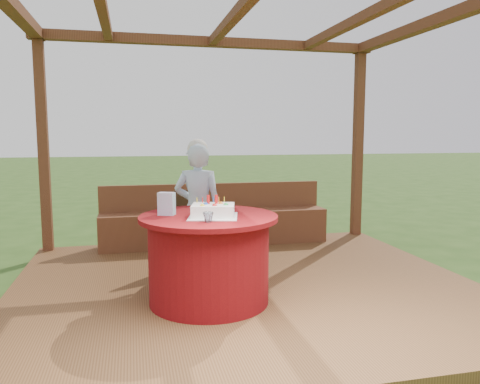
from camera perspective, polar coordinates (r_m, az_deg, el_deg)
name	(u,v)px	position (r m, az deg, el deg)	size (l,w,h in m)	color
ground	(246,295)	(4.75, 0.70, -12.44)	(60.00, 60.00, 0.00)	#2C4E1A
deck	(246,289)	(4.73, 0.70, -11.75)	(4.50, 4.00, 0.12)	brown
pergola	(246,45)	(4.55, 0.75, 17.49)	(4.50, 4.00, 2.72)	brown
bench	(215,224)	(6.27, -3.04, -3.96)	(3.00, 0.42, 0.80)	brown
table	(209,258)	(4.12, -3.81, -8.05)	(1.20, 1.20, 0.77)	maroon
chair	(196,225)	(5.19, -5.36, -4.05)	(0.53, 0.53, 0.85)	#3B2612
elderly_woman	(198,207)	(4.87, -5.12, -1.87)	(0.58, 0.48, 1.42)	#9EC3EB
birthday_cake	(213,210)	(3.95, -3.29, -2.26)	(0.49, 0.49, 0.18)	white
gift_bag	(167,204)	(4.08, -8.94, -1.43)	(0.14, 0.09, 0.20)	#C17DB2
drinking_glass	(208,217)	(3.72, -3.91, -3.08)	(0.09, 0.09, 0.08)	white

